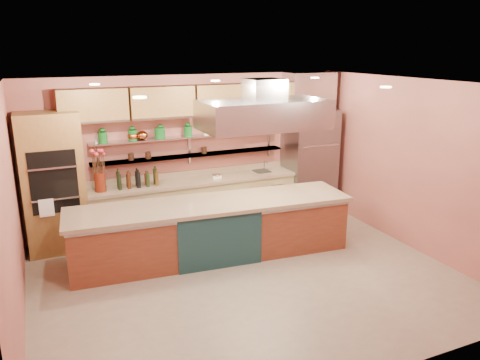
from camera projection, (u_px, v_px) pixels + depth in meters
name	position (u px, v px, depth m)	size (l,w,h in m)	color
floor	(247.00, 278.00, 6.90)	(6.00, 5.00, 0.02)	gray
ceiling	(248.00, 84.00, 6.13)	(6.00, 5.00, 0.02)	black
wall_back	(192.00, 151.00, 8.72)	(6.00, 0.04, 2.80)	#A85B4F
wall_front	(361.00, 257.00, 4.32)	(6.00, 0.04, 2.80)	#A85B4F
wall_left	(10.00, 216.00, 5.35)	(0.04, 5.00, 2.80)	#A85B4F
wall_right	(413.00, 165.00, 7.68)	(0.04, 5.00, 2.80)	#A85B4F
oven_stack	(54.00, 183.00, 7.55)	(0.95, 0.64, 2.30)	olive
refrigerator	(309.00, 162.00, 9.41)	(0.95, 0.72, 2.10)	gray
back_counter	(196.00, 204.00, 8.69)	(3.84, 0.64, 0.93)	tan
wall_shelf_lower	(191.00, 155.00, 8.60)	(3.60, 0.26, 0.03)	#ACAFB3
wall_shelf_upper	(191.00, 137.00, 8.50)	(3.60, 0.26, 0.03)	#ACAFB3
upper_cabinets	(193.00, 101.00, 8.30)	(4.60, 0.36, 0.55)	olive
range_hood	(264.00, 114.00, 7.34)	(2.00, 1.00, 0.45)	#ACAFB3
ceiling_downlights	(242.00, 85.00, 6.32)	(4.00, 2.80, 0.02)	#FFE5A5
island	(212.00, 229.00, 7.48)	(4.38, 0.95, 0.91)	brown
flower_vase	(100.00, 182.00, 7.82)	(0.18, 0.18, 0.32)	#631C0E
oil_bottle_cluster	(138.00, 180.00, 8.08)	(0.76, 0.22, 0.24)	black
kitchen_scale	(216.00, 176.00, 8.66)	(0.17, 0.12, 0.09)	white
bar_faucet	(264.00, 166.00, 9.14)	(0.03, 0.03, 0.19)	silver
copper_kettle	(142.00, 135.00, 8.13)	(0.19, 0.19, 0.15)	#B05028
green_canister	(159.00, 133.00, 8.24)	(0.16, 0.16, 0.19)	#104E19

